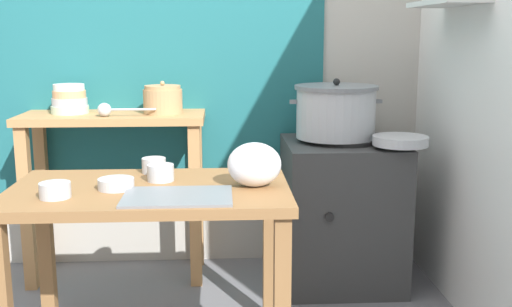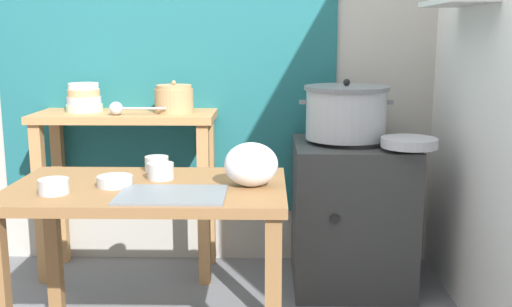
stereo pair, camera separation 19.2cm
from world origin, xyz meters
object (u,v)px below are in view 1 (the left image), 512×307
object	(u,v)px
steamer_pot	(336,111)
prep_bowl_2	(116,183)
ladle	(107,110)
prep_bowl_4	(161,172)
prep_table	(150,214)
back_shelf_table	(114,155)
plastic_bag	(254,165)
prep_bowl_3	(260,166)
clay_pot	(163,100)
stove_block	(341,212)
wide_pan	(400,141)
serving_tray	(178,196)
prep_bowl_0	(55,190)
prep_bowl_1	(154,165)
bowl_stack_enamel	(70,100)

from	to	relation	value
steamer_pot	prep_bowl_2	bearing A→B (deg)	-141.98
ladle	prep_bowl_4	bearing A→B (deg)	-63.59
prep_table	back_shelf_table	distance (m)	0.92
plastic_bag	prep_bowl_4	size ratio (longest dim) A/B	1.94
ladle	prep_table	bearing A→B (deg)	-68.97
prep_bowl_3	prep_bowl_4	bearing A→B (deg)	-164.84
back_shelf_table	prep_bowl_3	size ratio (longest dim) A/B	8.83
clay_pot	steamer_pot	bearing A→B (deg)	-6.98
prep_bowl_2	prep_bowl_4	world-z (taller)	prep_bowl_4
stove_block	plastic_bag	world-z (taller)	plastic_bag
plastic_bag	wide_pan	bearing A→B (deg)	35.93
prep_table	wide_pan	distance (m)	1.28
steamer_pot	wide_pan	bearing A→B (deg)	-40.72
steamer_pot	serving_tray	size ratio (longest dim) A/B	1.20
prep_bowl_0	prep_bowl_1	xyz separation A→B (m)	(0.32, 0.39, 0.00)
prep_bowl_3	back_shelf_table	bearing A→B (deg)	138.20
wide_pan	prep_bowl_3	world-z (taller)	wide_pan
bowl_stack_enamel	plastic_bag	distance (m)	1.31
back_shelf_table	ladle	bearing A→B (deg)	-93.98
prep_bowl_2	prep_bowl_3	xyz separation A→B (m)	(0.57, 0.24, 0.01)
steamer_pot	prep_bowl_1	bearing A→B (deg)	-150.16
steamer_pot	plastic_bag	distance (m)	0.91
prep_table	ladle	distance (m)	0.88
prep_bowl_0	clay_pot	bearing A→B (deg)	73.14
steamer_pot	prep_bowl_3	world-z (taller)	steamer_pot
plastic_bag	prep_bowl_4	bearing A→B (deg)	163.15
prep_table	back_shelf_table	xyz separation A→B (m)	(-0.28, 0.87, 0.07)
stove_block	serving_tray	world-z (taller)	stove_block
prep_table	back_shelf_table	bearing A→B (deg)	108.12
wide_pan	prep_bowl_4	world-z (taller)	wide_pan
serving_tray	prep_bowl_4	world-z (taller)	prep_bowl_4
ladle	prep_bowl_4	world-z (taller)	ladle
ladle	prep_bowl_0	xyz separation A→B (m)	(-0.03, -0.90, -0.18)
clay_pot	prep_bowl_2	distance (m)	0.93
prep_bowl_3	stove_block	bearing A→B (deg)	48.33
bowl_stack_enamel	ladle	distance (m)	0.26
stove_block	ladle	xyz separation A→B (m)	(-1.21, 0.02, 0.55)
steamer_pot	clay_pot	distance (m)	0.91
prep_table	bowl_stack_enamel	bearing A→B (deg)	119.56
prep_table	bowl_stack_enamel	size ratio (longest dim) A/B	5.66
back_shelf_table	prep_bowl_4	distance (m)	0.84
prep_bowl_0	prep_bowl_4	xyz separation A→B (m)	(0.36, 0.24, 0.01)
steamer_pot	back_shelf_table	bearing A→B (deg)	174.60
ladle	plastic_bag	distance (m)	1.05
stove_block	wide_pan	xyz separation A→B (m)	(0.24, -0.22, 0.42)
ladle	prep_bowl_0	distance (m)	0.92
prep_bowl_1	prep_bowl_2	bearing A→B (deg)	-112.95
stove_block	bowl_stack_enamel	bearing A→B (deg)	173.55
clay_pot	plastic_bag	world-z (taller)	clay_pot
back_shelf_table	ladle	world-z (taller)	ladle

